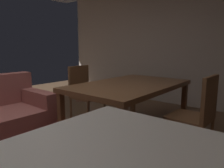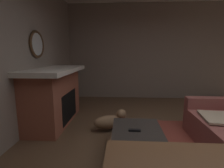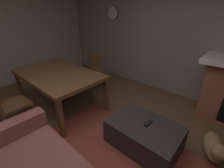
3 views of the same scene
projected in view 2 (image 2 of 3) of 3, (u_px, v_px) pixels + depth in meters
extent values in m
cube|color=gray|center=(152.00, 52.00, 5.24)|extent=(0.12, 5.64, 2.87)
cube|color=brown|center=(189.00, 159.00, 2.24)|extent=(2.60, 2.00, 0.01)
cube|color=#9E5642|center=(54.00, 98.00, 3.38)|extent=(1.51, 0.60, 1.03)
cube|color=black|center=(67.00, 106.00, 3.39)|extent=(0.83, 0.10, 0.56)
cube|color=white|center=(55.00, 70.00, 3.28)|extent=(1.75, 0.76, 0.08)
torus|color=#4C331E|center=(37.00, 44.00, 3.21)|extent=(0.51, 0.05, 0.51)
cylinder|color=silver|center=(37.00, 44.00, 3.21)|extent=(0.43, 0.01, 0.43)
cube|color=#8C4C47|center=(212.00, 103.00, 2.99)|extent=(0.19, 0.88, 0.20)
cube|color=#2D2826|center=(137.00, 145.00, 2.25)|extent=(0.97, 0.67, 0.37)
cube|color=black|center=(135.00, 130.00, 2.24)|extent=(0.05, 0.16, 0.02)
ellipsoid|color=#8C6B4C|center=(109.00, 122.00, 3.05)|extent=(0.38, 0.58, 0.24)
sphere|color=#8C6B4C|center=(121.00, 114.00, 3.08)|extent=(0.18, 0.18, 0.18)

